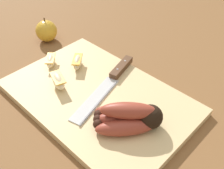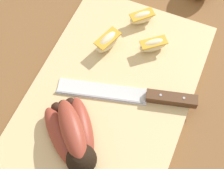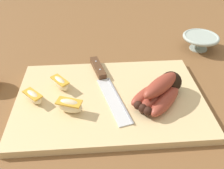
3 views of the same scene
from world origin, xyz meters
The scene contains 7 objects.
ground_plane centered at (0.00, 0.00, 0.00)m, with size 6.00×6.00×0.00m, color brown.
cutting_board centered at (0.01, 0.02, 0.01)m, with size 0.47×0.31×0.02m, color #DBBC84.
banana_bunch centered at (0.13, -0.01, 0.05)m, with size 0.15×0.15×0.07m.
chefs_knife centered at (0.00, 0.09, 0.03)m, with size 0.10×0.28×0.02m.
apple_wedge_near centered at (-0.09, -0.03, 0.04)m, with size 0.07×0.05×0.04m.
apple_wedge_middle centered at (-0.12, 0.06, 0.04)m, with size 0.06×0.06×0.03m.
apple_wedge_far centered at (-0.18, 0.01, 0.04)m, with size 0.06×0.06×0.03m.
Camera 2 is at (0.31, 0.15, 0.65)m, focal length 56.91 mm.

